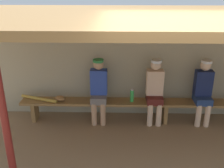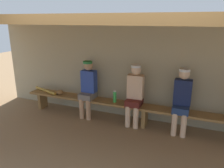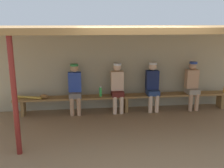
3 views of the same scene
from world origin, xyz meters
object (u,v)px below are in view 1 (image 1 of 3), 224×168
Objects in this scene: player_shirtless_tan at (99,88)px; player_leftmost at (155,89)px; support_post at (6,126)px; baseball_bat at (39,99)px; bench at (165,105)px; water_bottle_blue at (132,96)px; player_rightmost at (203,89)px; baseball_glove_worn at (60,98)px.

player_shirtless_tan is 1.14m from player_leftmost.
player_shirtless_tan is at bearing 64.34° from support_post.
baseball_bat is at bearing -179.84° from player_shirtless_tan.
bench is 0.73m from water_bottle_blue.
player_rightmost is 5.60× the size of baseball_glove_worn.
bench is at bearing 38.88° from baseball_glove_worn.
player_leftmost reaches higher than baseball_glove_worn.
player_rightmost is (0.98, 0.00, 0.00)m from player_leftmost.
baseball_glove_worn is at bearing -179.98° from player_rightmost.
support_post reaches higher than player_leftmost.
baseball_bat is at bearing -179.94° from player_rightmost.
player_leftmost is 0.98m from player_rightmost.
player_leftmost is at bearing 18.91° from baseball_bat.
bench is 0.43m from player_leftmost.
support_post is at bearing -146.06° from player_rightmost.
player_rightmost is at bearing 0.00° from player_leftmost.
player_shirtless_tan is at bearing 180.00° from player_leftmost.
baseball_glove_worn is (-0.81, -0.00, -0.24)m from player_shirtless_tan.
support_post is at bearing -128.99° from water_bottle_blue.
water_bottle_blue is at bearing -1.18° from player_shirtless_tan.
baseball_glove_worn is at bearing 19.15° from baseball_bat.
support_post is 0.37× the size of bench.
bench is 4.46× the size of player_leftmost.
baseball_glove_worn is (-2.19, 0.00, 0.12)m from bench.
player_leftmost is at bearing 180.00° from player_rightmost.
baseball_bat is at bearing -180.00° from bench.
bench is 2.64m from baseball_bat.
baseball_bat is (-0.24, 2.10, -0.61)m from support_post.
baseball_bat is (-1.25, -0.00, -0.25)m from player_shirtless_tan.
water_bottle_blue is at bearing -179.44° from player_rightmost.
bench is at bearing -0.15° from player_shirtless_tan.
support_post is 1.64× the size of player_leftmost.
baseball_glove_worn is 0.44m from baseball_bat.
bench is 0.82m from player_rightmost.
player_shirtless_tan is 0.70m from water_bottle_blue.
player_leftmost is 1.00× the size of player_rightmost.
player_rightmost reaches higher than baseball_bat.
player_rightmost is 1.61× the size of baseball_bat.
baseball_glove_worn is at bearing -179.92° from player_shirtless_tan.
player_rightmost is at bearing 0.00° from player_shirtless_tan.
bench is at bearing 41.28° from support_post.
water_bottle_blue is 1.93m from baseball_bat.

